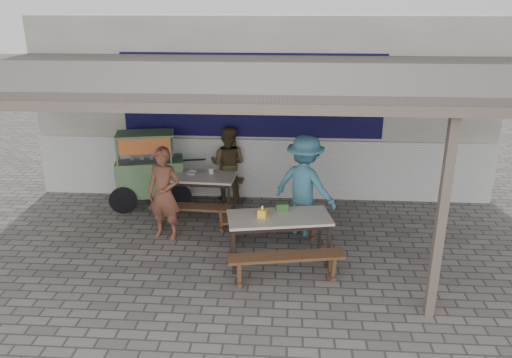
{
  "coord_description": "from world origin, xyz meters",
  "views": [
    {
      "loc": [
        0.53,
        -6.44,
        3.77
      ],
      "look_at": [
        0.02,
        0.9,
        1.12
      ],
      "focal_mm": 35.0,
      "sensor_mm": 36.0,
      "label": 1
    }
  ],
  "objects_px": {
    "donation_box": "(282,207)",
    "bench_left_street": "(191,212)",
    "table_right": "(279,221)",
    "patron_wall_side": "(228,164)",
    "condiment_jar": "(211,171)",
    "patron_right_table": "(305,186)",
    "condiment_bowl": "(192,173)",
    "vendor_cart": "(149,167)",
    "patron_street_side": "(164,194)",
    "tissue_box": "(262,213)",
    "table_left": "(199,180)",
    "bench_right_street": "(286,262)",
    "bench_right_wall": "(273,223)",
    "bench_left_wall": "(208,184)"
  },
  "relations": [
    {
      "from": "vendor_cart",
      "to": "patron_street_side",
      "type": "xyz_separation_m",
      "value": [
        0.62,
        -1.35,
        -0.01
      ]
    },
    {
      "from": "bench_left_wall",
      "to": "donation_box",
      "type": "xyz_separation_m",
      "value": [
        1.5,
        -2.2,
        0.48
      ]
    },
    {
      "from": "bench_right_wall",
      "to": "condiment_jar",
      "type": "relative_size",
      "value": 16.16
    },
    {
      "from": "patron_street_side",
      "to": "condiment_jar",
      "type": "xyz_separation_m",
      "value": [
        0.6,
        1.14,
        0.02
      ]
    },
    {
      "from": "patron_right_table",
      "to": "tissue_box",
      "type": "xyz_separation_m",
      "value": [
        -0.65,
        -1.06,
        -0.05
      ]
    },
    {
      "from": "bench_right_wall",
      "to": "tissue_box",
      "type": "xyz_separation_m",
      "value": [
        -0.13,
        -0.66,
        0.47
      ]
    },
    {
      "from": "patron_wall_side",
      "to": "bench_left_street",
      "type": "bearing_deg",
      "value": 83.73
    },
    {
      "from": "bench_left_street",
      "to": "vendor_cart",
      "type": "height_order",
      "value": "vendor_cart"
    },
    {
      "from": "patron_wall_side",
      "to": "bench_right_wall",
      "type": "bearing_deg",
      "value": 130.29
    },
    {
      "from": "bench_right_street",
      "to": "patron_street_side",
      "type": "xyz_separation_m",
      "value": [
        -2.02,
        1.34,
        0.44
      ]
    },
    {
      "from": "patron_wall_side",
      "to": "table_right",
      "type": "bearing_deg",
      "value": 126.17
    },
    {
      "from": "tissue_box",
      "to": "condiment_jar",
      "type": "relative_size",
      "value": 1.18
    },
    {
      "from": "bench_right_street",
      "to": "tissue_box",
      "type": "height_order",
      "value": "tissue_box"
    },
    {
      "from": "vendor_cart",
      "to": "condiment_bowl",
      "type": "height_order",
      "value": "vendor_cart"
    },
    {
      "from": "patron_street_side",
      "to": "patron_wall_side",
      "type": "relative_size",
      "value": 1.05
    },
    {
      "from": "patron_street_side",
      "to": "tissue_box",
      "type": "relative_size",
      "value": 13.06
    },
    {
      "from": "tissue_box",
      "to": "bench_right_street",
      "type": "bearing_deg",
      "value": -58.64
    },
    {
      "from": "bench_right_wall",
      "to": "patron_street_side",
      "type": "bearing_deg",
      "value": 166.95
    },
    {
      "from": "bench_right_wall",
      "to": "vendor_cart",
      "type": "distance_m",
      "value": 2.83
    },
    {
      "from": "patron_right_table",
      "to": "condiment_bowl",
      "type": "distance_m",
      "value": 2.19
    },
    {
      "from": "table_left",
      "to": "patron_right_table",
      "type": "distance_m",
      "value": 2.03
    },
    {
      "from": "condiment_jar",
      "to": "vendor_cart",
      "type": "bearing_deg",
      "value": 170.58
    },
    {
      "from": "table_right",
      "to": "bench_right_street",
      "type": "distance_m",
      "value": 0.72
    },
    {
      "from": "patron_right_table",
      "to": "table_right",
      "type": "bearing_deg",
      "value": 99.37
    },
    {
      "from": "table_right",
      "to": "patron_wall_side",
      "type": "bearing_deg",
      "value": 103.05
    },
    {
      "from": "bench_right_wall",
      "to": "patron_street_side",
      "type": "distance_m",
      "value": 1.84
    },
    {
      "from": "table_left",
      "to": "bench_left_street",
      "type": "distance_m",
      "value": 0.78
    },
    {
      "from": "donation_box",
      "to": "bench_left_street",
      "type": "bearing_deg",
      "value": 153.24
    },
    {
      "from": "donation_box",
      "to": "bench_right_wall",
      "type": "bearing_deg",
      "value": 110.08
    },
    {
      "from": "bench_right_street",
      "to": "bench_right_wall",
      "type": "height_order",
      "value": "same"
    },
    {
      "from": "bench_left_street",
      "to": "condiment_jar",
      "type": "xyz_separation_m",
      "value": [
        0.24,
        0.85,
        0.47
      ]
    },
    {
      "from": "table_left",
      "to": "vendor_cart",
      "type": "distance_m",
      "value": 1.09
    },
    {
      "from": "bench_left_street",
      "to": "table_right",
      "type": "bearing_deg",
      "value": -30.12
    },
    {
      "from": "patron_street_side",
      "to": "table_left",
      "type": "bearing_deg",
      "value": 81.24
    },
    {
      "from": "table_right",
      "to": "bench_right_street",
      "type": "relative_size",
      "value": 0.99
    },
    {
      "from": "table_left",
      "to": "table_right",
      "type": "relative_size",
      "value": 0.82
    },
    {
      "from": "table_left",
      "to": "patron_right_table",
      "type": "height_order",
      "value": "patron_right_table"
    },
    {
      "from": "bench_left_street",
      "to": "bench_right_wall",
      "type": "xyz_separation_m",
      "value": [
        1.42,
        -0.38,
        0.01
      ]
    },
    {
      "from": "donation_box",
      "to": "table_right",
      "type": "bearing_deg",
      "value": -99.11
    },
    {
      "from": "table_left",
      "to": "tissue_box",
      "type": "relative_size",
      "value": 11.17
    },
    {
      "from": "bench_right_street",
      "to": "patron_street_side",
      "type": "relative_size",
      "value": 1.05
    },
    {
      "from": "tissue_box",
      "to": "table_right",
      "type": "bearing_deg",
      "value": 7.08
    },
    {
      "from": "bench_right_street",
      "to": "condiment_bowl",
      "type": "bearing_deg",
      "value": 115.64
    },
    {
      "from": "bench_left_street",
      "to": "bench_left_wall",
      "type": "bearing_deg",
      "value": 90.0
    },
    {
      "from": "bench_left_street",
      "to": "tissue_box",
      "type": "height_order",
      "value": "tissue_box"
    },
    {
      "from": "patron_right_table",
      "to": "condiment_jar",
      "type": "distance_m",
      "value": 1.89
    },
    {
      "from": "bench_left_wall",
      "to": "patron_right_table",
      "type": "relative_size",
      "value": 0.82
    },
    {
      "from": "patron_street_side",
      "to": "bench_left_street",
      "type": "bearing_deg",
      "value": 52.54
    },
    {
      "from": "bench_left_street",
      "to": "condiment_bowl",
      "type": "relative_size",
      "value": 7.63
    },
    {
      "from": "vendor_cart",
      "to": "tissue_box",
      "type": "relative_size",
      "value": 14.38
    }
  ]
}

